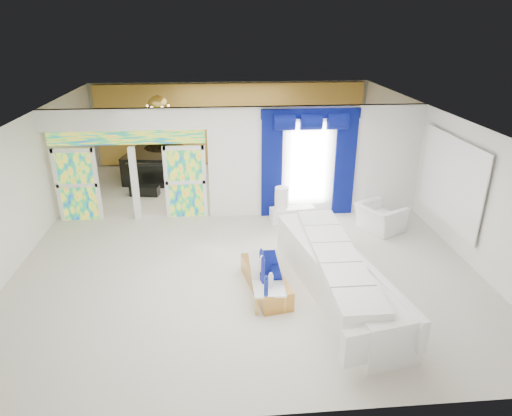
{
  "coord_description": "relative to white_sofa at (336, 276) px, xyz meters",
  "views": [
    {
      "loc": [
        -0.5,
        -10.59,
        5.06
      ],
      "look_at": [
        0.3,
        -1.2,
        1.1
      ],
      "focal_mm": 31.57,
      "sensor_mm": 36.0,
      "label": 1
    }
  ],
  "objects": [
    {
      "name": "floor",
      "position": [
        -1.7,
        3.15,
        -0.42
      ],
      "size": [
        12.0,
        12.0,
        0.0
      ],
      "primitive_type": "plane",
      "color": "#B7AF9E",
      "rests_on": "ground"
    },
    {
      "name": "dividing_wall",
      "position": [
        0.45,
        4.15,
        1.08
      ],
      "size": [
        5.7,
        0.18,
        3.0
      ],
      "primitive_type": "cube",
      "color": "white",
      "rests_on": "ground"
    },
    {
      "name": "dividing_header",
      "position": [
        -4.55,
        4.15,
        2.31
      ],
      "size": [
        4.3,
        0.18,
        0.55
      ],
      "primitive_type": "cube",
      "color": "white",
      "rests_on": "dividing_wall"
    },
    {
      "name": "stained_panel_left",
      "position": [
        -5.98,
        4.15,
        0.58
      ],
      "size": [
        0.95,
        0.04,
        2.0
      ],
      "primitive_type": "cube",
      "color": "#994C3F",
      "rests_on": "ground"
    },
    {
      "name": "stained_panel_right",
      "position": [
        -3.13,
        4.15,
        0.58
      ],
      "size": [
        0.95,
        0.04,
        2.0
      ],
      "primitive_type": "cube",
      "color": "#994C3F",
      "rests_on": "ground"
    },
    {
      "name": "stained_transom",
      "position": [
        -4.55,
        4.15,
        1.83
      ],
      "size": [
        4.0,
        0.05,
        0.35
      ],
      "primitive_type": "cube",
      "color": "#994C3F",
      "rests_on": "dividing_header"
    },
    {
      "name": "window_pane",
      "position": [
        0.2,
        4.05,
        1.03
      ],
      "size": [
        1.0,
        0.02,
        2.3
      ],
      "primitive_type": "cube",
      "color": "white",
      "rests_on": "dividing_wall"
    },
    {
      "name": "blue_drape_left",
      "position": [
        -0.8,
        4.02,
        0.98
      ],
      "size": [
        0.55,
        0.1,
        2.8
      ],
      "primitive_type": "cube",
      "color": "#030545",
      "rests_on": "ground"
    },
    {
      "name": "blue_drape_right",
      "position": [
        1.2,
        4.02,
        0.98
      ],
      "size": [
        0.55,
        0.1,
        2.8
      ],
      "primitive_type": "cube",
      "color": "#030545",
      "rests_on": "ground"
    },
    {
      "name": "blue_pelmet",
      "position": [
        0.2,
        4.02,
        2.4
      ],
      "size": [
        2.6,
        0.12,
        0.25
      ],
      "primitive_type": "cube",
      "color": "#030545",
      "rests_on": "dividing_wall"
    },
    {
      "name": "wall_mirror",
      "position": [
        3.24,
        2.15,
        1.13
      ],
      "size": [
        0.04,
        2.7,
        1.9
      ],
      "primitive_type": "cube",
      "color": "white",
      "rests_on": "ground"
    },
    {
      "name": "gold_curtains",
      "position": [
        -1.7,
        9.05,
        1.08
      ],
      "size": [
        9.7,
        0.12,
        2.9
      ],
      "primitive_type": "cube",
      "color": "gold",
      "rests_on": "ground"
    },
    {
      "name": "white_sofa",
      "position": [
        0.0,
        0.0,
        0.0
      ],
      "size": [
        1.76,
        4.5,
        0.84
      ],
      "primitive_type": "cube",
      "rotation": [
        0.0,
        0.0,
        0.19
      ],
      "color": "white",
      "rests_on": "ground"
    },
    {
      "name": "coffee_table",
      "position": [
        -1.35,
        0.3,
        -0.22
      ],
      "size": [
        0.92,
        1.86,
        0.39
      ],
      "primitive_type": "cube",
      "rotation": [
        0.0,
        0.0,
        0.19
      ],
      "color": "#BA833A",
      "rests_on": "ground"
    },
    {
      "name": "console_table",
      "position": [
        -0.28,
        3.57,
        -0.22
      ],
      "size": [
        1.22,
        0.53,
        0.39
      ],
      "primitive_type": "cube",
      "rotation": [
        0.0,
        0.0,
        0.14
      ],
      "color": "white",
      "rests_on": "ground"
    },
    {
      "name": "table_lamp",
      "position": [
        -0.58,
        3.57,
        0.26
      ],
      "size": [
        0.36,
        0.36,
        0.58
      ],
      "primitive_type": "cylinder",
      "color": "silver",
      "rests_on": "console_table"
    },
    {
      "name": "armchair",
      "position": [
        1.88,
        2.83,
        -0.07
      ],
      "size": [
        1.31,
        1.37,
        0.69
      ],
      "primitive_type": "imported",
      "rotation": [
        0.0,
        0.0,
        2.04
      ],
      "color": "white",
      "rests_on": "ground"
    },
    {
      "name": "grand_piano",
      "position": [
        -4.54,
        7.48,
        0.05
      ],
      "size": [
        1.72,
        2.08,
        0.95
      ],
      "primitive_type": "cube",
      "rotation": [
        0.0,
        0.0,
        -0.17
      ],
      "color": "black",
      "rests_on": "ground"
    },
    {
      "name": "piano_bench",
      "position": [
        -4.54,
        5.88,
        -0.27
      ],
      "size": [
        0.93,
        0.49,
        0.29
      ],
      "primitive_type": "cube",
      "rotation": [
        0.0,
        0.0,
        -0.17
      ],
      "color": "black",
      "rests_on": "ground"
    },
    {
      "name": "tv_console",
      "position": [
        -6.19,
        5.52,
        -0.02
      ],
      "size": [
        0.57,
        0.52,
        0.79
      ],
      "primitive_type": "cube",
      "rotation": [
        0.0,
        0.0,
        0.05
      ],
      "color": "tan",
      "rests_on": "ground"
    },
    {
      "name": "chandelier",
      "position": [
        -4.0,
        6.55,
        2.23
      ],
      "size": [
        0.6,
        0.6,
        0.6
      ],
      "primitive_type": "sphere",
      "color": "gold",
      "rests_on": "ceiling"
    },
    {
      "name": "decanters",
      "position": [
        -1.38,
        0.27,
        0.07
      ],
      "size": [
        0.21,
        1.22,
        0.29
      ],
      "color": "navy",
      "rests_on": "coffee_table"
    }
  ]
}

